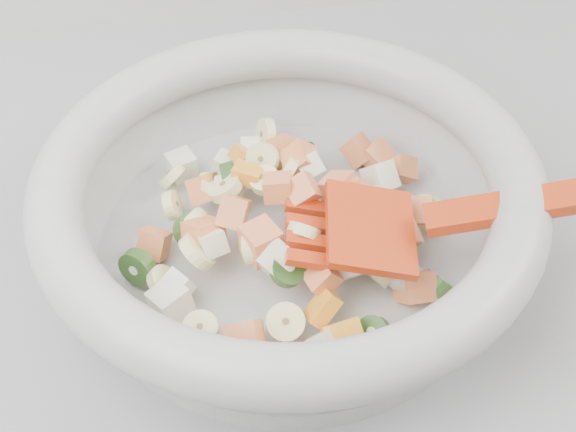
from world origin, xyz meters
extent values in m
cylinder|color=#B7B7B5|center=(0.18, 1.39, 0.91)|extent=(0.29, 0.29, 0.02)
torus|color=#B7B7B5|center=(0.18, 1.39, 0.98)|extent=(0.35, 0.35, 0.04)
cylinder|color=#F9F6A6|center=(0.10, 1.43, 0.93)|extent=(0.02, 0.03, 0.03)
cylinder|color=#F9F6A6|center=(0.11, 1.32, 0.93)|extent=(0.03, 0.03, 0.02)
cylinder|color=#F9F6A6|center=(0.17, 1.43, 0.95)|extent=(0.03, 0.03, 0.02)
cylinder|color=#F9F6A6|center=(0.13, 1.44, 0.94)|extent=(0.03, 0.03, 0.02)
cylinder|color=#F9F6A6|center=(0.18, 1.49, 0.93)|extent=(0.03, 0.03, 0.03)
cylinder|color=#F9F6A6|center=(0.23, 1.34, 0.94)|extent=(0.03, 0.03, 0.03)
cylinder|color=#F9F6A6|center=(0.28, 1.39, 0.93)|extent=(0.03, 0.03, 0.02)
cylinder|color=#F9F6A6|center=(0.19, 1.36, 0.96)|extent=(0.03, 0.03, 0.03)
cylinder|color=#F9F6A6|center=(0.11, 1.41, 0.94)|extent=(0.03, 0.02, 0.03)
cylinder|color=#F9F6A6|center=(0.17, 1.45, 0.95)|extent=(0.03, 0.03, 0.03)
cylinder|color=#F9F6A6|center=(0.11, 1.37, 0.94)|extent=(0.03, 0.04, 0.03)
cylinder|color=#F9F6A6|center=(0.18, 1.50, 0.93)|extent=(0.02, 0.04, 0.04)
cylinder|color=#F9F6A6|center=(0.16, 1.31, 0.93)|extent=(0.03, 0.03, 0.02)
cylinder|color=#F9F6A6|center=(0.14, 1.43, 0.95)|extent=(0.04, 0.04, 0.02)
cylinder|color=#F9F6A6|center=(0.10, 1.47, 0.93)|extent=(0.03, 0.03, 0.02)
cylinder|color=#F9F6A6|center=(0.15, 1.37, 0.95)|extent=(0.02, 0.04, 0.04)
cylinder|color=#F9F6A6|center=(0.25, 1.40, 0.94)|extent=(0.03, 0.03, 0.03)
cylinder|color=#F9F6A6|center=(0.19, 1.44, 0.95)|extent=(0.03, 0.03, 0.04)
cylinder|color=#F9F6A6|center=(0.09, 1.36, 0.93)|extent=(0.03, 0.03, 0.02)
cube|color=#FF8E50|center=(0.19, 1.33, 0.95)|extent=(0.03, 0.02, 0.02)
cube|color=#FF8E50|center=(0.14, 1.40, 0.95)|extent=(0.03, 0.04, 0.03)
cube|color=#FF8E50|center=(0.19, 1.40, 0.97)|extent=(0.03, 0.02, 0.03)
cube|color=#FF8E50|center=(0.23, 1.40, 0.95)|extent=(0.02, 0.03, 0.03)
cube|color=#FF8E50|center=(0.19, 1.47, 0.94)|extent=(0.03, 0.03, 0.04)
cube|color=#FF8E50|center=(0.12, 1.39, 0.94)|extent=(0.03, 0.04, 0.03)
cube|color=#FF8E50|center=(0.26, 1.33, 0.93)|extent=(0.03, 0.03, 0.03)
cube|color=#FF8E50|center=(0.20, 1.45, 0.95)|extent=(0.03, 0.03, 0.03)
cube|color=#FF8E50|center=(0.16, 1.36, 0.95)|extent=(0.03, 0.03, 0.02)
cube|color=#FF8E50|center=(0.25, 1.36, 0.94)|extent=(0.03, 0.03, 0.04)
cube|color=#FF8E50|center=(0.23, 1.40, 0.95)|extent=(0.03, 0.02, 0.03)
cube|color=#FF8E50|center=(0.24, 1.36, 0.95)|extent=(0.03, 0.03, 0.04)
cube|color=#FF8E50|center=(0.13, 1.30, 0.93)|extent=(0.03, 0.03, 0.04)
cube|color=#FF8E50|center=(0.22, 1.41, 0.95)|extent=(0.03, 0.03, 0.03)
cube|color=#FF8E50|center=(0.28, 1.44, 0.93)|extent=(0.03, 0.02, 0.03)
cube|color=#FF8E50|center=(0.28, 1.39, 0.94)|extent=(0.03, 0.03, 0.03)
cube|color=#FF8E50|center=(0.25, 1.47, 0.93)|extent=(0.03, 0.03, 0.03)
cube|color=#FF8E50|center=(0.27, 1.46, 0.93)|extent=(0.03, 0.03, 0.03)
cube|color=#FF8E50|center=(0.13, 1.44, 0.94)|extent=(0.03, 0.03, 0.03)
cube|color=#FF8E50|center=(0.16, 1.28, 0.92)|extent=(0.03, 0.03, 0.03)
cube|color=#FF8E50|center=(0.18, 1.40, 0.97)|extent=(0.02, 0.03, 0.02)
cube|color=#FF8E50|center=(0.09, 1.40, 0.93)|extent=(0.03, 0.03, 0.03)
cylinder|color=#40892D|center=(0.25, 1.37, 0.94)|extent=(0.03, 0.03, 0.02)
cylinder|color=#40892D|center=(0.17, 1.34, 0.95)|extent=(0.03, 0.03, 0.02)
cylinder|color=#40892D|center=(0.27, 1.33, 0.92)|extent=(0.03, 0.04, 0.04)
cylinder|color=#40892D|center=(0.15, 1.44, 0.94)|extent=(0.02, 0.04, 0.04)
cylinder|color=#40892D|center=(0.11, 1.40, 0.94)|extent=(0.03, 0.03, 0.03)
cylinder|color=#40892D|center=(0.22, 1.30, 0.92)|extent=(0.03, 0.03, 0.02)
cylinder|color=#40892D|center=(0.07, 1.38, 0.93)|extent=(0.03, 0.03, 0.03)
cylinder|color=#40892D|center=(0.21, 1.46, 0.94)|extent=(0.03, 0.03, 0.04)
cylinder|color=#40892D|center=(0.23, 1.37, 0.94)|extent=(0.03, 0.02, 0.04)
cube|color=white|center=(0.14, 1.43, 0.94)|extent=(0.03, 0.02, 0.02)
cube|color=white|center=(0.10, 1.35, 0.93)|extent=(0.03, 0.03, 0.02)
cube|color=white|center=(0.12, 1.38, 0.95)|extent=(0.02, 0.03, 0.02)
cube|color=white|center=(0.16, 1.35, 0.95)|extent=(0.03, 0.04, 0.03)
cube|color=white|center=(0.21, 1.44, 0.95)|extent=(0.02, 0.02, 0.03)
cube|color=white|center=(0.15, 1.47, 0.93)|extent=(0.03, 0.02, 0.02)
cube|color=white|center=(0.18, 1.29, 0.93)|extent=(0.03, 0.03, 0.03)
cube|color=white|center=(0.17, 1.48, 0.94)|extent=(0.02, 0.03, 0.02)
cube|color=white|center=(0.21, 1.34, 0.94)|extent=(0.03, 0.03, 0.03)
cube|color=white|center=(0.09, 1.34, 0.93)|extent=(0.03, 0.03, 0.03)
cube|color=white|center=(0.26, 1.43, 0.94)|extent=(0.03, 0.03, 0.03)
cube|color=white|center=(0.25, 1.34, 0.94)|extent=(0.03, 0.03, 0.03)
cube|color=white|center=(0.11, 1.48, 0.93)|extent=(0.03, 0.03, 0.02)
cube|color=white|center=(0.24, 1.34, 0.94)|extent=(0.03, 0.03, 0.03)
cube|color=yellow|center=(0.19, 1.32, 0.93)|extent=(0.03, 0.03, 0.03)
cube|color=yellow|center=(0.16, 1.43, 0.95)|extent=(0.03, 0.02, 0.01)
cube|color=yellow|center=(0.20, 1.30, 0.93)|extent=(0.03, 0.02, 0.02)
cube|color=yellow|center=(0.16, 1.47, 0.94)|extent=(0.03, 0.03, 0.02)
cube|color=red|center=(0.23, 1.35, 0.96)|extent=(0.07, 0.08, 0.03)
cube|color=red|center=(0.19, 1.39, 0.96)|extent=(0.03, 0.02, 0.01)
cube|color=red|center=(0.19, 1.37, 0.96)|extent=(0.03, 0.02, 0.01)
cube|color=red|center=(0.19, 1.35, 0.96)|extent=(0.03, 0.02, 0.01)
cube|color=red|center=(0.18, 1.34, 0.96)|extent=(0.03, 0.02, 0.01)
camera|label=1|loc=(0.09, 0.96, 1.38)|focal=55.00mm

